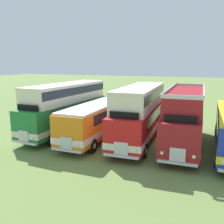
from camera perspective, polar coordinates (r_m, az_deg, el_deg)
The scene contains 5 objects.
ground_plane at distance 20.14m, azimuth 11.20°, elevation -7.20°, with size 200.00×200.00×0.00m, color olive.
bus_first_in_row at distance 23.01m, azimuth -10.40°, elevation 1.50°, with size 2.86×11.16×4.49m.
bus_second_in_row at distance 21.23m, azimuth -2.73°, elevation -1.11°, with size 2.74×11.13×2.99m.
bus_third_in_row at distance 19.99m, azimuth 6.56°, elevation 0.13°, with size 3.15×10.52×4.49m.
bus_fourth_in_row at distance 19.35m, azimuth 16.60°, elevation -0.99°, with size 2.92×9.95×4.52m.
Camera 1 is at (3.57, -18.79, 6.31)m, focal length 39.33 mm.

